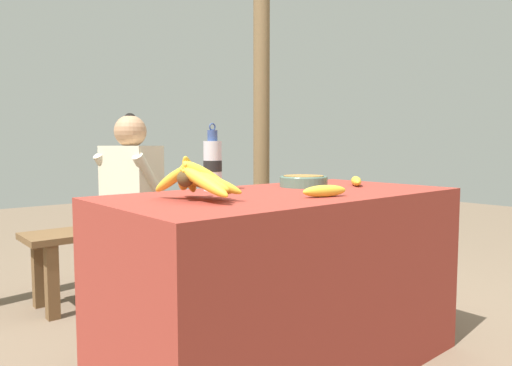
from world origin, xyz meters
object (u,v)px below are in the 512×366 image
at_px(serving_bowl, 304,180).
at_px(water_bottle, 213,164).
at_px(banana_bunch_green, 234,203).
at_px(loose_banana_side, 356,181).
at_px(loose_banana_front, 325,191).
at_px(support_post_far, 261,116).
at_px(banana_bunch_ripe, 197,179).
at_px(seated_vendor, 126,192).
at_px(wooden_bench, 171,230).

distance_m(serving_bowl, water_bottle, 0.44).
bearing_deg(banana_bunch_green, loose_banana_side, -101.93).
relative_size(serving_bowl, loose_banana_front, 1.14).
distance_m(loose_banana_side, support_post_far, 1.84).
relative_size(banana_bunch_ripe, serving_bowl, 1.69).
bearing_deg(water_bottle, support_post_far, 43.11).
bearing_deg(loose_banana_side, banana_bunch_green, 78.07).
xyz_separation_m(loose_banana_side, support_post_far, (0.81, 1.59, 0.41)).
height_order(loose_banana_front, seated_vendor, seated_vendor).
relative_size(serving_bowl, water_bottle, 0.78).
bearing_deg(wooden_bench, banana_bunch_green, 0.14).
bearing_deg(water_bottle, loose_banana_front, -69.73).
bearing_deg(support_post_far, banana_bunch_ripe, -136.40).
distance_m(serving_bowl, wooden_bench, 1.21).
bearing_deg(banana_bunch_green, water_bottle, -131.41).
height_order(loose_banana_side, banana_bunch_green, loose_banana_side).
bearing_deg(wooden_bench, support_post_far, 17.27).
relative_size(banana_bunch_green, support_post_far, 0.13).
bearing_deg(serving_bowl, support_post_far, 54.97).
height_order(water_bottle, loose_banana_side, water_bottle).
bearing_deg(wooden_bench, seated_vendor, -171.91).
distance_m(banana_bunch_ripe, banana_bunch_green, 1.74).
relative_size(banana_bunch_ripe, loose_banana_front, 1.93).
height_order(banana_bunch_ripe, banana_bunch_green, banana_bunch_ripe).
distance_m(wooden_bench, support_post_far, 1.36).
bearing_deg(loose_banana_front, loose_banana_side, 24.85).
bearing_deg(banana_bunch_ripe, seated_vendor, 76.25).
relative_size(loose_banana_side, banana_bunch_green, 0.57).
xyz_separation_m(loose_banana_side, seated_vendor, (-0.57, 1.22, -0.11)).
height_order(serving_bowl, wooden_bench, serving_bowl).
distance_m(banana_bunch_ripe, support_post_far, 2.35).
bearing_deg(loose_banana_side, serving_bowl, 151.54).
height_order(banana_bunch_green, support_post_far, support_post_far).
distance_m(water_bottle, wooden_bench, 1.19).
xyz_separation_m(serving_bowl, loose_banana_front, (-0.25, -0.34, -0.01)).
bearing_deg(water_bottle, wooden_bench, 69.18).
bearing_deg(water_bottle, banana_bunch_green, 48.59).
bearing_deg(serving_bowl, loose_banana_side, -28.46).
height_order(water_bottle, banana_bunch_green, water_bottle).
bearing_deg(banana_bunch_green, serving_bowl, -113.21).
bearing_deg(water_bottle, loose_banana_side, -20.63).
relative_size(wooden_bench, banana_bunch_green, 5.85).
bearing_deg(loose_banana_side, water_bottle, 159.37).
bearing_deg(loose_banana_side, banana_bunch_ripe, -179.41).
xyz_separation_m(water_bottle, loose_banana_side, (0.64, -0.24, -0.09)).
height_order(loose_banana_front, loose_banana_side, same).
relative_size(serving_bowl, loose_banana_side, 1.25).
relative_size(serving_bowl, banana_bunch_green, 0.72).
xyz_separation_m(banana_bunch_ripe, loose_banana_front, (0.41, -0.21, -0.05)).
bearing_deg(banana_bunch_green, seated_vendor, -176.76).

